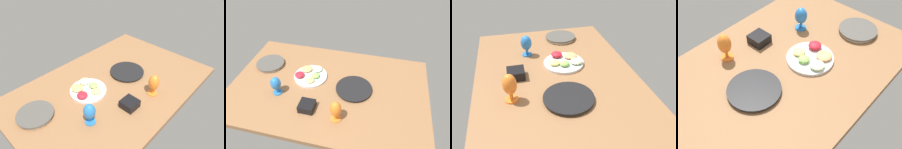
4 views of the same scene
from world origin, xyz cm
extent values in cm
cube|color=#8C603D|center=(0.00, 0.00, -2.00)|extent=(160.00, 104.00, 4.00)
cylinder|color=silver|center=(-58.75, 15.18, 0.92)|extent=(22.86, 22.86, 1.85)
cylinder|color=#4E4C47|center=(-58.75, 15.18, 2.40)|extent=(24.85, 24.85, 1.11)
cylinder|color=#4C4C51|center=(21.26, 1.58, 0.71)|extent=(26.82, 26.82, 1.42)
cylinder|color=black|center=(21.26, 1.58, 1.85)|extent=(29.15, 29.15, 0.85)
cylinder|color=silver|center=(-17.64, 8.13, 0.90)|extent=(28.07, 28.07, 1.80)
ellipsoid|color=#8CC659|center=(-12.68, 7.50, 3.32)|extent=(6.74, 6.74, 3.03)
ellipsoid|color=beige|center=(-13.82, 16.25, 3.33)|extent=(8.56, 8.56, 3.07)
ellipsoid|color=#F2A566|center=(-22.97, 14.36, 3.15)|extent=(9.42, 9.42, 2.70)
ellipsoid|color=red|center=(-26.14, 4.95, 3.65)|extent=(7.97, 7.97, 3.70)
ellipsoid|color=#F9E072|center=(-15.76, 1.12, 3.08)|extent=(7.24, 7.24, 2.57)
cylinder|color=orange|center=(13.94, -29.62, 0.50)|extent=(7.53, 7.53, 1.00)
cylinder|color=orange|center=(13.94, -29.62, 2.78)|extent=(2.00, 2.00, 3.55)
ellipsoid|color=orange|center=(13.94, -29.62, 10.86)|extent=(7.90, 7.90, 12.61)
cylinder|color=blue|center=(-37.01, -15.47, 0.50)|extent=(7.29, 7.29, 1.00)
cylinder|color=blue|center=(-37.01, -15.47, 2.73)|extent=(2.00, 2.00, 3.45)
ellipsoid|color=blue|center=(-37.01, -15.47, 10.04)|extent=(8.03, 8.03, 11.17)
cube|color=black|center=(-8.75, -25.55, 2.88)|extent=(11.09, 11.09, 5.75)
cube|color=tan|center=(-8.75, -25.55, 4.72)|extent=(9.09, 9.09, 1.84)
camera|label=1|loc=(-91.64, -85.57, 104.63)|focal=32.49mm
camera|label=2|loc=(36.87, -117.34, 121.86)|focal=33.79mm
camera|label=3|loc=(119.52, -25.07, 84.51)|focal=37.31mm
camera|label=4|loc=(79.06, 78.24, 112.94)|focal=44.29mm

